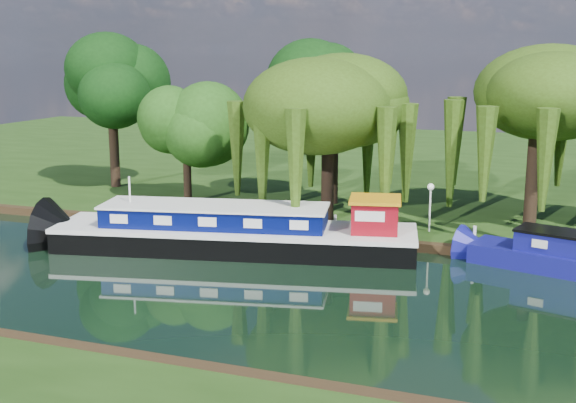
% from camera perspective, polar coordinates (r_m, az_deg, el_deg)
% --- Properties ---
extents(ground, '(120.00, 120.00, 0.00)m').
position_cam_1_polar(ground, '(28.75, 6.73, -8.02)').
color(ground, black).
extents(far_bank, '(120.00, 52.00, 0.45)m').
position_cam_1_polar(far_bank, '(61.41, 14.05, 2.60)').
color(far_bank, '#1A340E').
rests_on(far_bank, ground).
extents(dutch_barge, '(18.23, 7.51, 3.75)m').
position_cam_1_polar(dutch_barge, '(35.68, -4.02, -2.45)').
color(dutch_barge, black).
rests_on(dutch_barge, ground).
extents(red_dinghy, '(3.27, 2.64, 0.60)m').
position_cam_1_polar(red_dinghy, '(40.71, -16.06, -2.45)').
color(red_dinghy, maroon).
rests_on(red_dinghy, ground).
extents(willow_left, '(7.20, 7.20, 8.63)m').
position_cam_1_polar(willow_left, '(39.32, 3.21, 7.45)').
color(willow_left, black).
rests_on(willow_left, far_bank).
extents(willow_right, '(7.17, 7.17, 8.74)m').
position_cam_1_polar(willow_right, '(40.66, 19.11, 7.11)').
color(willow_right, black).
rests_on(willow_right, far_bank).
extents(tree_far_left, '(4.45, 4.45, 7.17)m').
position_cam_1_polar(tree_far_left, '(44.49, -8.08, 6.11)').
color(tree_far_left, black).
rests_on(tree_far_left, far_bank).
extents(tree_far_back, '(5.60, 5.60, 9.43)m').
position_cam_1_polar(tree_far_back, '(50.87, -13.79, 8.47)').
color(tree_far_back, black).
rests_on(tree_far_back, far_bank).
extents(tree_far_mid, '(5.56, 5.56, 9.09)m').
position_cam_1_polar(tree_far_mid, '(43.98, 3.64, 7.90)').
color(tree_far_mid, black).
rests_on(tree_far_mid, far_bank).
extents(lamppost, '(0.36, 0.36, 2.56)m').
position_cam_1_polar(lamppost, '(37.99, 11.19, 0.53)').
color(lamppost, silver).
rests_on(lamppost, far_bank).
extents(mooring_posts, '(19.16, 0.16, 1.00)m').
position_cam_1_polar(mooring_posts, '(36.45, 9.03, -2.24)').
color(mooring_posts, silver).
rests_on(mooring_posts, far_bank).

